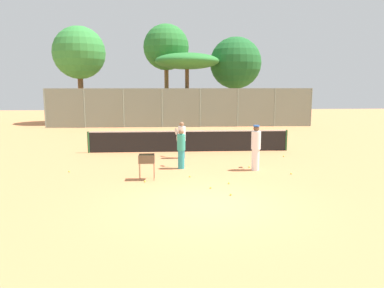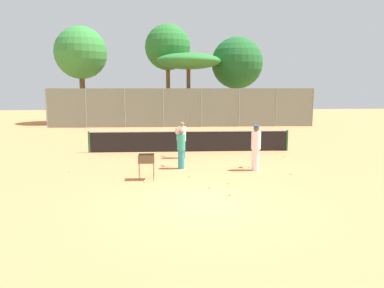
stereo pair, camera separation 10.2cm
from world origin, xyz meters
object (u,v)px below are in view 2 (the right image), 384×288
at_px(tennis_net, 190,141).
at_px(ball_cart, 146,161).
at_px(player_red_cap, 182,139).
at_px(parked_car, 161,116).
at_px(player_white_outfit, 181,148).
at_px(player_yellow_shirt, 256,147).

bearing_deg(tennis_net, ball_cart, -108.36).
height_order(player_red_cap, ball_cart, player_red_cap).
bearing_deg(tennis_net, parked_car, 97.26).
distance_m(player_white_outfit, player_yellow_shirt, 2.96).
xyz_separation_m(player_red_cap, player_yellow_shirt, (2.82, -2.64, 0.06)).
height_order(tennis_net, player_yellow_shirt, player_yellow_shirt).
relative_size(tennis_net, parked_car, 2.40).
xyz_separation_m(player_yellow_shirt, ball_cart, (-4.21, -1.22, -0.25)).
distance_m(player_red_cap, parked_car, 15.56).
xyz_separation_m(player_white_outfit, player_red_cap, (0.10, 2.15, 0.04)).
height_order(tennis_net, ball_cart, tennis_net).
bearing_deg(parked_car, player_red_cap, -85.09).
xyz_separation_m(player_red_cap, ball_cart, (-1.39, -3.85, -0.18)).
distance_m(player_red_cap, player_yellow_shirt, 3.86).
relative_size(player_red_cap, player_yellow_shirt, 0.94).
height_order(tennis_net, parked_car, parked_car).
bearing_deg(tennis_net, player_red_cap, -104.75).
bearing_deg(player_red_cap, player_yellow_shirt, -160.36).
xyz_separation_m(tennis_net, ball_cart, (-1.83, -5.50, 0.12)).
bearing_deg(tennis_net, player_yellow_shirt, -60.91).
relative_size(tennis_net, ball_cart, 11.02).
distance_m(player_white_outfit, ball_cart, 2.14).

